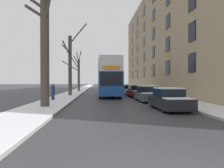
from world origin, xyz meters
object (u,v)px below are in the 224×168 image
(bare_tree_left_1, at_px, (70,64))
(parked_car_1, at_px, (147,94))
(bare_tree_left_2, at_px, (78,73))
(parked_car_0, at_px, (169,100))
(parked_car_3, at_px, (129,90))
(parked_car_2, at_px, (136,91))
(pedestrian_left_sidewalk, at_px, (53,92))
(double_decker_bus, at_px, (109,76))
(bare_tree_left_0, at_px, (45,46))

(bare_tree_left_1, bearing_deg, parked_car_1, -40.07)
(bare_tree_left_2, xyz_separation_m, parked_car_0, (8.16, -23.65, -2.82))
(bare_tree_left_2, bearing_deg, parked_car_3, -40.08)
(bare_tree_left_2, bearing_deg, parked_car_1, -65.66)
(parked_car_2, relative_size, pedestrian_left_sidewalk, 2.59)
(parked_car_3, bearing_deg, parked_car_1, -90.00)
(parked_car_3, distance_m, pedestrian_left_sidewalk, 13.82)
(bare_tree_left_2, distance_m, double_decker_bus, 12.34)
(parked_car_0, relative_size, parked_car_3, 1.00)
(bare_tree_left_1, distance_m, parked_car_2, 8.80)
(parked_car_0, xyz_separation_m, parked_car_1, (-0.00, 5.60, 0.01))
(bare_tree_left_2, distance_m, parked_car_1, 20.00)
(parked_car_3, bearing_deg, parked_car_2, -90.00)
(pedestrian_left_sidewalk, bearing_deg, parked_car_3, -178.60)
(bare_tree_left_1, height_order, double_decker_bus, bare_tree_left_1)
(bare_tree_left_1, relative_size, pedestrian_left_sidewalk, 5.49)
(bare_tree_left_1, relative_size, parked_car_3, 2.21)
(parked_car_1, bearing_deg, double_decker_bus, 115.72)
(bare_tree_left_2, relative_size, parked_car_1, 1.74)
(bare_tree_left_2, xyz_separation_m, parked_car_3, (8.16, -6.87, -2.85))
(parked_car_0, bearing_deg, parked_car_1, 90.00)
(bare_tree_left_1, bearing_deg, bare_tree_left_2, 90.68)
(bare_tree_left_0, bearing_deg, bare_tree_left_1, 88.86)
(double_decker_bus, bearing_deg, parked_car_1, -64.28)
(bare_tree_left_0, xyz_separation_m, parked_car_2, (8.25, 10.02, -3.56))
(parked_car_1, distance_m, parked_car_3, 11.18)
(parked_car_0, bearing_deg, double_decker_bus, 104.76)
(parked_car_1, bearing_deg, parked_car_0, -90.00)
(bare_tree_left_0, height_order, bare_tree_left_2, bare_tree_left_0)
(parked_car_3, bearing_deg, double_decker_bus, -126.41)
(double_decker_bus, xyz_separation_m, parked_car_0, (3.26, -12.36, -1.90))
(parked_car_1, distance_m, pedestrian_left_sidewalk, 8.80)
(bare_tree_left_0, distance_m, parked_car_3, 18.03)
(bare_tree_left_1, height_order, bare_tree_left_2, bare_tree_left_1)
(double_decker_bus, xyz_separation_m, parked_car_2, (3.26, -1.19, -1.90))
(bare_tree_left_2, bearing_deg, double_decker_bus, -66.51)
(bare_tree_left_0, relative_size, double_decker_bus, 0.87)
(bare_tree_left_2, distance_m, parked_car_3, 11.04)
(bare_tree_left_1, bearing_deg, parked_car_3, 28.87)
(bare_tree_left_2, distance_m, pedestrian_left_sidewalk, 17.74)
(bare_tree_left_1, height_order, parked_car_3, bare_tree_left_1)
(parked_car_2, bearing_deg, parked_car_3, 90.00)
(bare_tree_left_1, bearing_deg, parked_car_2, -8.39)
(parked_car_0, xyz_separation_m, parked_car_3, (0.00, 16.78, -0.03))
(bare_tree_left_1, distance_m, bare_tree_left_2, 11.31)
(parked_car_2, relative_size, parked_car_3, 1.04)
(bare_tree_left_0, distance_m, double_decker_bus, 12.38)
(bare_tree_left_1, relative_size, parked_car_2, 2.12)
(parked_car_3, relative_size, pedestrian_left_sidewalk, 2.49)
(parked_car_1, relative_size, parked_car_2, 0.98)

